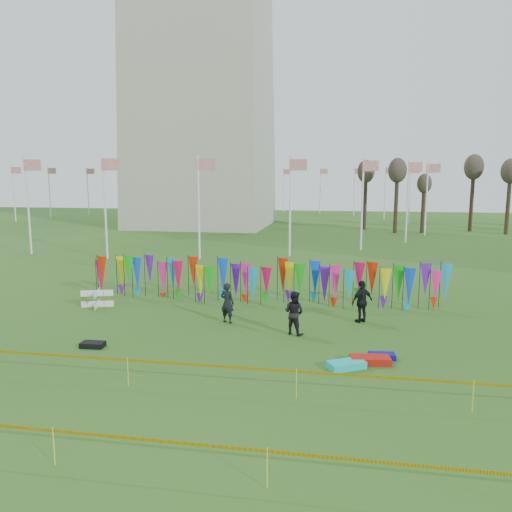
% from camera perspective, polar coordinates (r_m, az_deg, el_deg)
% --- Properties ---
extents(ground, '(160.00, 160.00, 0.00)m').
position_cam_1_polar(ground, '(17.84, -4.65, -11.85)').
color(ground, '#254F16').
rests_on(ground, ground).
extents(flagpole_ring, '(57.40, 56.16, 8.00)m').
position_cam_1_polar(flagpole_ring, '(66.71, -5.91, 6.95)').
color(flagpole_ring, silver).
rests_on(flagpole_ring, ground).
extents(banner_row, '(18.64, 0.64, 2.10)m').
position_cam_1_polar(banner_row, '(25.33, 0.73, -2.66)').
color(banner_row, black).
rests_on(banner_row, ground).
extents(caution_tape_near, '(26.00, 0.02, 0.90)m').
position_cam_1_polar(caution_tape_near, '(15.39, -7.91, -12.27)').
color(caution_tape_near, '#EAB704').
rests_on(caution_tape_near, ground).
extents(caution_tape_far, '(26.00, 0.02, 0.90)m').
position_cam_1_polar(caution_tape_far, '(11.74, -14.80, -19.60)').
color(caution_tape_far, '#EAB704').
rests_on(caution_tape_far, ground).
extents(box_kite, '(0.79, 0.79, 0.88)m').
position_cam_1_polar(box_kite, '(25.79, -17.69, -4.66)').
color(box_kite, red).
rests_on(box_kite, ground).
extents(person_left, '(0.77, 0.66, 1.79)m').
position_cam_1_polar(person_left, '(21.97, -3.30, -5.36)').
color(person_left, black).
rests_on(person_left, ground).
extents(person_mid, '(1.02, 0.85, 1.80)m').
position_cam_1_polar(person_mid, '(20.43, 4.36, -6.47)').
color(person_mid, black).
rests_on(person_mid, ground).
extents(person_right, '(1.25, 1.17, 1.88)m').
position_cam_1_polar(person_right, '(22.47, 12.02, -5.11)').
color(person_right, black).
rests_on(person_right, ground).
extents(kite_bag_turquoise, '(1.38, 1.15, 0.25)m').
position_cam_1_polar(kite_bag_turquoise, '(17.36, 10.29, -12.14)').
color(kite_bag_turquoise, '#0ED6C5').
rests_on(kite_bag_turquoise, ground).
extents(kite_bag_blue, '(0.96, 0.56, 0.19)m').
position_cam_1_polar(kite_bag_blue, '(18.48, 14.19, -11.03)').
color(kite_bag_blue, '#10099C').
rests_on(kite_bag_blue, ground).
extents(kite_bag_red, '(1.43, 0.79, 0.25)m').
position_cam_1_polar(kite_bag_red, '(17.93, 12.91, -11.52)').
color(kite_bag_red, red).
rests_on(kite_bag_red, ground).
extents(kite_bag_black, '(0.89, 0.54, 0.20)m').
position_cam_1_polar(kite_bag_black, '(20.04, -18.16, -9.60)').
color(kite_bag_black, black).
rests_on(kite_bag_black, ground).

